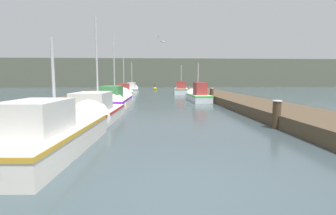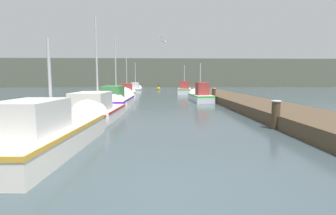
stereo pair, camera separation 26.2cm
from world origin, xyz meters
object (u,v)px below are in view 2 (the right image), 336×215
object	(u,v)px
fishing_boat_2	(117,100)
fishing_boat_4	(127,92)
seagull_1	(161,37)
fishing_boat_6	(136,89)
mooring_piling_1	(74,106)
fishing_boat_3	(200,95)
seagull_lead	(165,42)
fishing_boat_1	(100,109)
mooring_piling_0	(276,115)
fishing_boat_0	(56,130)
fishing_boat_5	(184,90)
channel_buoy	(159,89)
mooring_piling_2	(214,95)

from	to	relation	value
fishing_boat_2	fishing_boat_4	xyz separation A→B (m)	(-0.45, 9.30, -0.03)
seagull_1	fishing_boat_4	bearing A→B (deg)	90.35
fishing_boat_2	fishing_boat_4	size ratio (longest dim) A/B	1.34
fishing_boat_6	mooring_piling_1	world-z (taller)	fishing_boat_6
fishing_boat_2	fishing_boat_3	xyz separation A→B (m)	(5.99, 3.96, 0.01)
fishing_boat_4	seagull_lead	bearing A→B (deg)	-64.46
fishing_boat_1	mooring_piling_0	size ratio (longest dim) A/B	5.56
mooring_piling_0	seagull_lead	world-z (taller)	seagull_lead
mooring_piling_1	fishing_boat_0	bearing A→B (deg)	-77.74
fishing_boat_2	fishing_boat_5	distance (m)	14.67
mooring_piling_1	mooring_piling_0	bearing A→B (deg)	-20.42
fishing_boat_4	fishing_boat_6	xyz separation A→B (m)	(0.21, 7.80, -0.02)
mooring_piling_0	seagull_lead	xyz separation A→B (m)	(-3.71, 10.79, 4.01)
channel_buoy	seagull_lead	distance (m)	21.13
mooring_piling_0	seagull_1	distance (m)	19.13
fishing_boat_0	seagull_1	size ratio (longest dim) A/B	10.42
fishing_boat_6	channel_buoy	distance (m)	7.29
mooring_piling_2	seagull_1	bearing A→B (deg)	119.92
fishing_boat_5	seagull_lead	bearing A→B (deg)	-97.91
fishing_boat_1	seagull_lead	xyz separation A→B (m)	(3.21, 7.94, 4.13)
fishing_boat_3	fishing_boat_4	world-z (taller)	fishing_boat_4
mooring_piling_0	fishing_boat_1	bearing A→B (deg)	157.67
fishing_boat_3	fishing_boat_4	size ratio (longest dim) A/B	1.02
fishing_boat_2	seagull_lead	xyz separation A→B (m)	(3.18, 3.07, 4.10)
channel_buoy	seagull_1	bearing A→B (deg)	-89.23
fishing_boat_6	seagull_lead	size ratio (longest dim) A/B	10.25
fishing_boat_1	seagull_lead	bearing A→B (deg)	71.11
fishing_boat_5	channel_buoy	bearing A→B (deg)	111.82
fishing_boat_5	channel_buoy	distance (m)	10.64
fishing_boat_1	seagull_lead	size ratio (longest dim) A/B	10.37
fishing_boat_6	fishing_boat_0	bearing A→B (deg)	-90.79
fishing_boat_2	seagull_lead	bearing A→B (deg)	45.33
fishing_boat_0	fishing_boat_5	bearing A→B (deg)	79.30
fishing_boat_1	channel_buoy	size ratio (longest dim) A/B	5.49
fishing_boat_2	fishing_boat_6	size ratio (longest dim) A/B	1.09
fishing_boat_2	fishing_boat_3	world-z (taller)	fishing_boat_2
fishing_boat_5	mooring_piling_0	xyz separation A→B (m)	(1.18, -21.24, 0.05)
fishing_boat_3	fishing_boat_0	bearing A→B (deg)	-116.37
seagull_lead	fishing_boat_2	bearing A→B (deg)	25.89
channel_buoy	fishing_boat_2	bearing A→B (deg)	-96.63
fishing_boat_4	channel_buoy	xyz separation A→B (m)	(3.21, 14.44, -0.25)
fishing_boat_0	fishing_boat_1	size ratio (longest dim) A/B	1.01
fishing_boat_0	seagull_lead	world-z (taller)	seagull_lead
seagull_1	fishing_boat_5	bearing A→B (deg)	-53.96
fishing_boat_0	seagull_1	bearing A→B (deg)	84.60
fishing_boat_0	seagull_lead	distance (m)	13.91
fishing_boat_0	mooring_piling_1	world-z (taller)	fishing_boat_0
seagull_lead	fishing_boat_1	bearing A→B (deg)	49.93
seagull_lead	seagull_1	bearing A→B (deg)	-106.15
fishing_boat_6	channel_buoy	xyz separation A→B (m)	(3.01, 6.63, -0.23)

